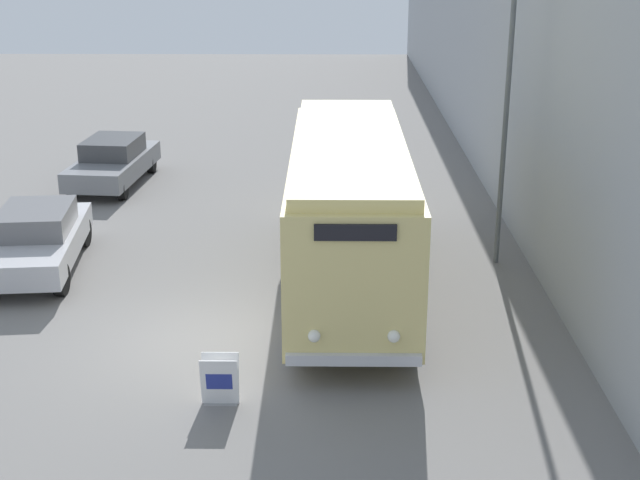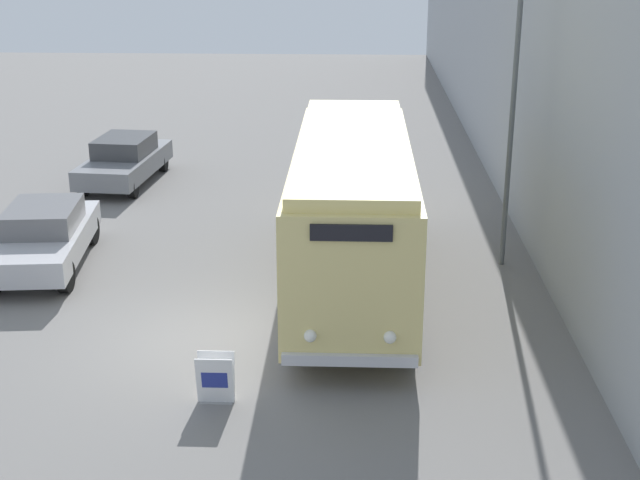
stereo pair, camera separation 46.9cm
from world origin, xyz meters
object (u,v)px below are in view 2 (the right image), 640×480
at_px(sign_board, 215,379).
at_px(vintage_bus, 352,207).
at_px(parked_car_mid, 125,160).
at_px(streetlamp, 515,80).
at_px(parked_car_near, 44,236).

bearing_deg(sign_board, vintage_bus, 65.78).
relative_size(vintage_bus, parked_car_mid, 2.01).
bearing_deg(streetlamp, parked_car_mid, 148.20).
bearing_deg(sign_board, streetlamp, 49.14).
height_order(sign_board, streetlamp, streetlamp).
xyz_separation_m(sign_board, streetlamp, (5.79, 6.70, 3.95)).
bearing_deg(sign_board, parked_car_mid, 109.99).
distance_m(vintage_bus, streetlamp, 4.65).
xyz_separation_m(streetlamp, parked_car_mid, (-10.63, 6.59, -3.64)).
bearing_deg(streetlamp, sign_board, -130.86).
distance_m(streetlamp, parked_car_near, 11.33).
height_order(vintage_bus, streetlamp, streetlamp).
xyz_separation_m(vintage_bus, parked_car_mid, (-7.08, 8.30, -1.17)).
height_order(vintage_bus, parked_car_mid, vintage_bus).
bearing_deg(vintage_bus, sign_board, -114.22).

